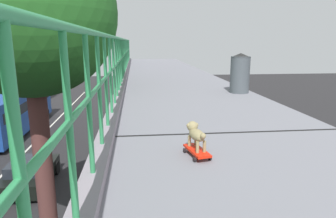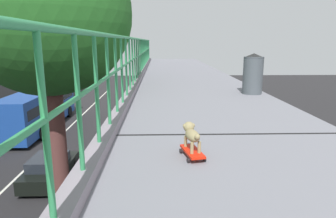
% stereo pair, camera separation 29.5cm
% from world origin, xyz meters
% --- Properties ---
extents(overpass_deck, '(3.33, 38.93, 0.41)m').
position_xyz_m(overpass_deck, '(1.37, 0.00, 5.46)').
color(overpass_deck, slate).
rests_on(overpass_deck, bridge_pier).
extents(green_railing, '(0.20, 36.99, 1.33)m').
position_xyz_m(green_railing, '(-0.25, -0.00, 5.96)').
color(green_railing, gray).
rests_on(green_railing, overpass_deck).
extents(car_black_fifth, '(2.02, 3.84, 1.36)m').
position_xyz_m(car_black_fifth, '(-5.07, 11.66, 0.65)').
color(car_black_fifth, black).
rests_on(car_black_fifth, ground).
extents(city_bus, '(2.53, 10.92, 3.12)m').
position_xyz_m(city_bus, '(-9.17, 21.30, 1.78)').
color(city_bus, navy).
rests_on(city_bus, ground).
extents(roadside_tree_mid, '(4.54, 4.54, 9.82)m').
position_xyz_m(roadside_tree_mid, '(-2.56, 5.93, 7.54)').
color(roadside_tree_mid, '#56302D').
rests_on(roadside_tree_mid, ground).
extents(toy_skateboard, '(0.27, 0.45, 0.08)m').
position_xyz_m(toy_skateboard, '(0.78, 0.57, 5.73)').
color(toy_skateboard, red).
rests_on(toy_skateboard, overpass_deck).
extents(small_dog, '(0.19, 0.39, 0.28)m').
position_xyz_m(small_dog, '(0.78, 0.62, 5.91)').
color(small_dog, '#95855B').
rests_on(small_dog, toy_skateboard).
extents(litter_bin, '(0.47, 0.47, 0.96)m').
position_xyz_m(litter_bin, '(2.66, 4.58, 6.16)').
color(litter_bin, '#464D52').
rests_on(litter_bin, overpass_deck).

